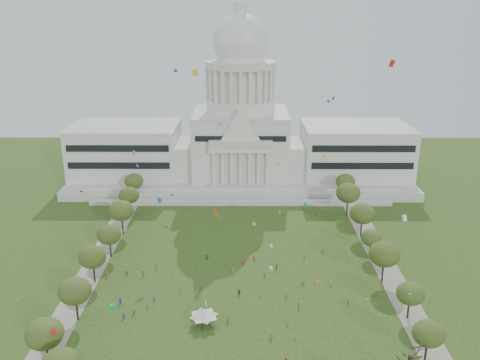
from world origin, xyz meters
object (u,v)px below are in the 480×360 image
Objects in this scene: big_bare_tree at (411,353)px; event_tent at (204,313)px; capitol at (241,137)px; person_0 at (348,301)px.

big_bare_tree is 1.28× the size of event_tent.
capitol is 120.20m from event_tent.
big_bare_tree reaches higher than event_tent.
person_0 is (-6.79, 33.16, -7.89)m from big_bare_tree.
event_tent is 41.95m from person_0.
big_bare_tree is at bearing -26.10° from event_tent.
capitol reaches higher than person_0.
capitol is at bearing 175.06° from person_0.
person_0 is at bearing -73.94° from capitol.
big_bare_tree is at bearing -74.98° from capitol.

